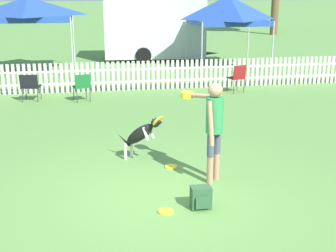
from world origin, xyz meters
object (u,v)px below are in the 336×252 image
(handler_person, at_px, (212,120))
(canopy_tent_main, at_px, (29,9))
(folding_chair_blue_left, at_px, (30,85))
(folding_chair_green_right, at_px, (82,85))
(canopy_tent_secondary, at_px, (228,10))
(equipment_trailer, at_px, (154,29))
(backpack_on_grass, at_px, (201,198))
(folding_chair_center, at_px, (238,76))
(leaping_dog, at_px, (141,134))
(frisbee_near_dog, at_px, (171,167))
(frisbee_near_handler, at_px, (166,211))

(handler_person, distance_m, canopy_tent_main, 11.80)
(folding_chair_blue_left, xyz_separation_m, folding_chair_green_right, (1.46, -0.29, 0.01))
(canopy_tent_secondary, distance_m, equipment_trailer, 3.87)
(backpack_on_grass, bearing_deg, folding_chair_center, 68.33)
(handler_person, relative_size, folding_chair_center, 1.93)
(folding_chair_center, xyz_separation_m, folding_chair_green_right, (-4.72, -0.39, -0.04))
(leaping_dog, xyz_separation_m, folding_chair_center, (3.64, 5.50, -0.03))
(frisbee_near_dog, distance_m, folding_chair_blue_left, 6.54)
(handler_person, distance_m, frisbee_near_handler, 1.75)
(handler_person, xyz_separation_m, backpack_on_grass, (-0.42, -1.00, -0.89))
(folding_chair_green_right, xyz_separation_m, equipment_trailer, (3.22, 7.81, 0.91))
(leaping_dog, relative_size, frisbee_near_handler, 4.15)
(folding_chair_center, relative_size, equipment_trailer, 0.16)
(frisbee_near_handler, distance_m, backpack_on_grass, 0.55)
(canopy_tent_secondary, bearing_deg, backpack_on_grass, -108.38)
(frisbee_near_dog, height_order, folding_chair_blue_left, folding_chair_blue_left)
(folding_chair_green_right, distance_m, canopy_tent_secondary, 7.87)
(backpack_on_grass, xyz_separation_m, folding_chair_blue_left, (-3.16, 7.46, 0.30))
(folding_chair_center, height_order, folding_chair_green_right, folding_chair_center)
(backpack_on_grass, xyz_separation_m, canopy_tent_main, (-3.53, 12.04, 2.23))
(folding_chair_center, bearing_deg, equipment_trailer, -94.59)
(folding_chair_center, bearing_deg, frisbee_near_handler, 49.03)
(leaping_dog, relative_size, canopy_tent_main, 0.31)
(canopy_tent_main, xyz_separation_m, canopy_tent_secondary, (7.59, 0.18, -0.10))
(handler_person, distance_m, folding_chair_center, 7.08)
(canopy_tent_secondary, bearing_deg, frisbee_near_dog, -111.73)
(folding_chair_green_right, height_order, canopy_tent_main, canopy_tent_main)
(folding_chair_blue_left, distance_m, equipment_trailer, 8.90)
(frisbee_near_handler, height_order, folding_chair_center, folding_chair_center)
(folding_chair_center, xyz_separation_m, equipment_trailer, (-1.50, 7.42, 0.86))
(canopy_tent_main, relative_size, equipment_trailer, 0.58)
(frisbee_near_handler, xyz_separation_m, equipment_trailer, (2.04, 15.02, 1.37))
(handler_person, distance_m, folding_chair_green_right, 6.56)
(frisbee_near_handler, distance_m, frisbee_near_dog, 1.76)
(handler_person, distance_m, backpack_on_grass, 1.40)
(folding_chair_center, bearing_deg, canopy_tent_secondary, -118.78)
(equipment_trailer, bearing_deg, frisbee_near_handler, -92.91)
(frisbee_near_dog, relative_size, backpack_on_grass, 0.68)
(handler_person, distance_m, folding_chair_blue_left, 7.41)
(frisbee_near_dog, distance_m, backpack_on_grass, 1.69)
(folding_chair_center, xyz_separation_m, canopy_tent_secondary, (1.05, 4.65, 1.77))
(handler_person, bearing_deg, frisbee_near_handler, -176.27)
(handler_person, height_order, frisbee_near_handler, handler_person)
(leaping_dog, distance_m, equipment_trailer, 13.12)
(backpack_on_grass, bearing_deg, canopy_tent_secondary, 71.62)
(handler_person, relative_size, canopy_tent_main, 0.55)
(backpack_on_grass, distance_m, canopy_tent_secondary, 13.05)
(backpack_on_grass, distance_m, equipment_trailer, 15.11)
(folding_chair_blue_left, distance_m, canopy_tent_secondary, 8.84)
(frisbee_near_handler, relative_size, canopy_tent_secondary, 0.08)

